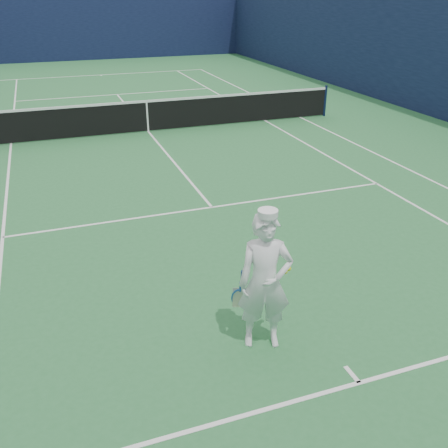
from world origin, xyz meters
name	(u,v)px	position (x,y,z in m)	size (l,w,h in m)	color
ground	(148,132)	(0.00, 0.00, 0.00)	(80.00, 80.00, 0.00)	#296C38
court_markings	(148,132)	(0.00, 0.00, 0.00)	(11.03, 23.83, 0.01)	white
windscreen_fence	(144,67)	(0.00, 0.00, 2.00)	(20.12, 36.12, 4.00)	#0E1636
tennis_net	(147,115)	(0.00, 0.00, 0.55)	(12.88, 0.09, 1.07)	#141E4C
tennis_player	(265,282)	(-0.77, -10.80, 0.93)	(0.78, 0.68, 1.90)	white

